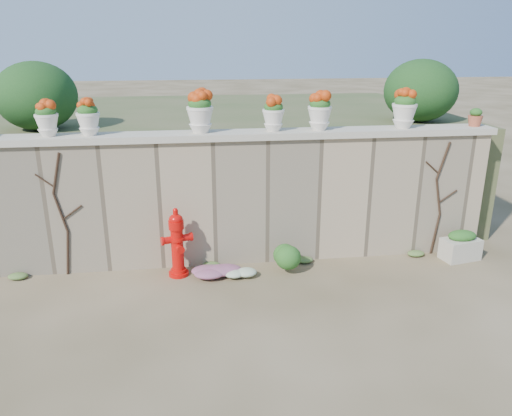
{
  "coord_description": "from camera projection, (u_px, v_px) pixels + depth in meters",
  "views": [
    {
      "loc": [
        -0.75,
        -5.68,
        3.43
      ],
      "look_at": [
        0.2,
        1.4,
        1.0
      ],
      "focal_mm": 35.0,
      "sensor_mm": 36.0,
      "label": 1
    }
  ],
  "objects": [
    {
      "name": "urn_pot_2",
      "position": [
        200.0,
        112.0,
        7.37
      ],
      "size": [
        0.4,
        0.4,
        0.62
      ],
      "color": "silver",
      "rests_on": "wall_cap"
    },
    {
      "name": "green_shrub",
      "position": [
        287.0,
        254.0,
        7.66
      ],
      "size": [
        0.64,
        0.58,
        0.61
      ],
      "primitive_type": "ellipsoid",
      "color": "#1E5119",
      "rests_on": "ground"
    },
    {
      "name": "white_flowers",
      "position": [
        240.0,
        273.0,
        7.48
      ],
      "size": [
        0.52,
        0.42,
        0.19
      ],
      "primitive_type": "ellipsoid",
      "color": "white",
      "rests_on": "ground"
    },
    {
      "name": "stone_wall",
      "position": [
        240.0,
        201.0,
        7.89
      ],
      "size": [
        8.0,
        0.4,
        2.0
      ],
      "primitive_type": "cube",
      "color": "tan",
      "rests_on": "ground"
    },
    {
      "name": "fire_hydrant",
      "position": [
        177.0,
        242.0,
        7.47
      ],
      "size": [
        0.47,
        0.33,
        1.07
      ],
      "rotation": [
        0.0,
        0.0,
        0.3
      ],
      "color": "red",
      "rests_on": "ground"
    },
    {
      "name": "back_shrub_left",
      "position": [
        36.0,
        96.0,
        8.12
      ],
      "size": [
        1.3,
        1.3,
        1.1
      ],
      "primitive_type": "ellipsoid",
      "color": "#143814",
      "rests_on": "raised_fill"
    },
    {
      "name": "wall_cap",
      "position": [
        239.0,
        135.0,
        7.56
      ],
      "size": [
        8.1,
        0.52,
        0.1
      ],
      "primitive_type": "cube",
      "color": "beige",
      "rests_on": "stone_wall"
    },
    {
      "name": "magenta_clump",
      "position": [
        215.0,
        271.0,
        7.53
      ],
      "size": [
        0.79,
        0.52,
        0.21
      ],
      "primitive_type": "ellipsoid",
      "color": "#C4279B",
      "rests_on": "ground"
    },
    {
      "name": "vine_left",
      "position": [
        62.0,
        213.0,
        7.35
      ],
      "size": [
        0.6,
        0.04,
        1.91
      ],
      "color": "black",
      "rests_on": "ground"
    },
    {
      "name": "urn_pot_5",
      "position": [
        404.0,
        109.0,
        7.77
      ],
      "size": [
        0.38,
        0.38,
        0.6
      ],
      "color": "silver",
      "rests_on": "wall_cap"
    },
    {
      "name": "urn_pot_3",
      "position": [
        273.0,
        114.0,
        7.52
      ],
      "size": [
        0.33,
        0.33,
        0.52
      ],
      "color": "silver",
      "rests_on": "wall_cap"
    },
    {
      "name": "terracotta_pot",
      "position": [
        475.0,
        118.0,
        7.98
      ],
      "size": [
        0.23,
        0.23,
        0.28
      ],
      "color": "#AE5035",
      "rests_on": "wall_cap"
    },
    {
      "name": "vine_right",
      "position": [
        439.0,
        197.0,
        8.1
      ],
      "size": [
        0.6,
        0.04,
        1.91
      ],
      "color": "black",
      "rests_on": "ground"
    },
    {
      "name": "urn_pot_4",
      "position": [
        320.0,
        111.0,
        7.6
      ],
      "size": [
        0.37,
        0.37,
        0.58
      ],
      "color": "silver",
      "rests_on": "wall_cap"
    },
    {
      "name": "ground",
      "position": [
        255.0,
        315.0,
        6.53
      ],
      "size": [
        80.0,
        80.0,
        0.0
      ],
      "primitive_type": "plane",
      "color": "brown",
      "rests_on": "ground"
    },
    {
      "name": "urn_pot_0",
      "position": [
        47.0,
        119.0,
        7.11
      ],
      "size": [
        0.33,
        0.33,
        0.51
      ],
      "color": "silver",
      "rests_on": "wall_cap"
    },
    {
      "name": "urn_pot_1",
      "position": [
        88.0,
        117.0,
        7.18
      ],
      "size": [
        0.34,
        0.34,
        0.53
      ],
      "color": "silver",
      "rests_on": "wall_cap"
    },
    {
      "name": "back_shrub_right",
      "position": [
        420.0,
        91.0,
        8.95
      ],
      "size": [
        1.3,
        1.3,
        1.1
      ],
      "primitive_type": "ellipsoid",
      "color": "#143814",
      "rests_on": "raised_fill"
    },
    {
      "name": "raised_fill",
      "position": [
        225.0,
        156.0,
        10.9
      ],
      "size": [
        9.0,
        6.0,
        2.0
      ],
      "primitive_type": "cube",
      "color": "#384C23",
      "rests_on": "ground"
    },
    {
      "name": "planter_box",
      "position": [
        461.0,
        246.0,
        8.13
      ],
      "size": [
        0.65,
        0.46,
        0.5
      ],
      "rotation": [
        0.0,
        0.0,
        0.19
      ],
      "color": "beige",
      "rests_on": "ground"
    }
  ]
}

